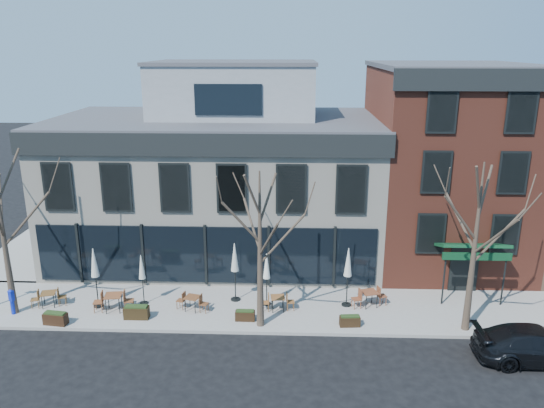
{
  "coord_description": "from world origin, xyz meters",
  "views": [
    {
      "loc": [
        4.31,
        -24.91,
        12.09
      ],
      "look_at": [
        3.29,
        2.0,
        4.01
      ],
      "focal_mm": 35.0,
      "sensor_mm": 36.0,
      "label": 1
    }
  ],
  "objects_px": {
    "cafe_set_0": "(49,298)",
    "umbrella_0": "(94,266)",
    "parked_sedan": "(536,345)",
    "call_box": "(12,301)"
  },
  "relations": [
    {
      "from": "parked_sedan",
      "to": "umbrella_0",
      "type": "xyz_separation_m",
      "value": [
        -18.93,
        3.6,
        1.52
      ]
    },
    {
      "from": "parked_sedan",
      "to": "umbrella_0",
      "type": "bearing_deg",
      "value": 78.07
    },
    {
      "from": "parked_sedan",
      "to": "cafe_set_0",
      "type": "relative_size",
      "value": 2.92
    },
    {
      "from": "parked_sedan",
      "to": "call_box",
      "type": "height_order",
      "value": "call_box"
    },
    {
      "from": "call_box",
      "to": "cafe_set_0",
      "type": "bearing_deg",
      "value": 31.6
    },
    {
      "from": "call_box",
      "to": "cafe_set_0",
      "type": "distance_m",
      "value": 1.57
    },
    {
      "from": "cafe_set_0",
      "to": "umbrella_0",
      "type": "distance_m",
      "value": 2.86
    },
    {
      "from": "parked_sedan",
      "to": "call_box",
      "type": "relative_size",
      "value": 3.82
    },
    {
      "from": "parked_sedan",
      "to": "cafe_set_0",
      "type": "distance_m",
      "value": 21.56
    },
    {
      "from": "umbrella_0",
      "to": "cafe_set_0",
      "type": "bearing_deg",
      "value": -178.27
    }
  ]
}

